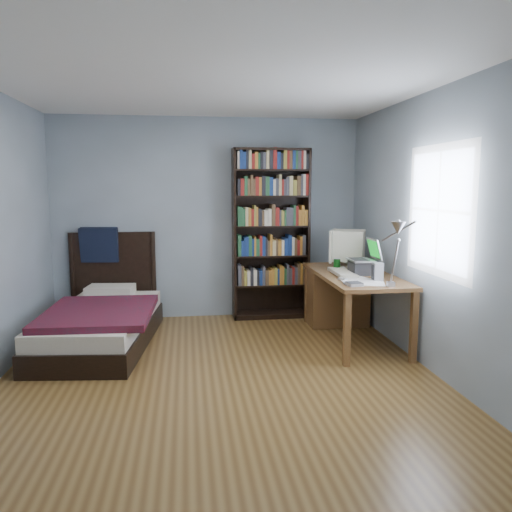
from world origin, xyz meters
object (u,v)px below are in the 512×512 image
(desk, at_px, (341,293))
(bed, at_px, (102,319))
(keyboard, at_px, (343,273))
(bookshelf, at_px, (271,234))
(soda_can, at_px, (337,265))
(crt_monitor, at_px, (347,246))
(speaker, at_px, (378,272))
(desk_lamp, at_px, (397,235))
(laptop, at_px, (362,264))

(desk, distance_m, bed, 2.69)
(keyboard, relative_size, bed, 0.24)
(desk, bearing_deg, keyboard, -106.22)
(desk, relative_size, bed, 0.78)
(bookshelf, relative_size, bed, 1.01)
(keyboard, distance_m, soda_can, 0.24)
(crt_monitor, height_order, keyboard, crt_monitor)
(soda_can, bearing_deg, keyboard, -91.68)
(speaker, xyz_separation_m, bed, (-2.77, 0.70, -0.56))
(desk_lamp, bearing_deg, speaker, 81.16)
(laptop, xyz_separation_m, soda_can, (-0.20, 0.25, -0.04))
(bookshelf, bearing_deg, laptop, -54.20)
(laptop, bearing_deg, speaker, -87.36)
(laptop, relative_size, desk_lamp, 0.58)
(desk_lamp, distance_m, speaker, 0.80)
(bed, bearing_deg, bookshelf, 22.32)
(keyboard, xyz_separation_m, bookshelf, (-0.59, 1.10, 0.31))
(laptop, bearing_deg, bed, 173.59)
(crt_monitor, relative_size, bookshelf, 0.24)
(laptop, height_order, soda_can, laptop)
(desk_lamp, height_order, bed, desk_lamp)
(speaker, distance_m, bed, 2.91)
(crt_monitor, height_order, desk_lamp, desk_lamp)
(laptop, xyz_separation_m, speaker, (0.02, -0.39, -0.02))
(bookshelf, bearing_deg, desk, -39.98)
(laptop, bearing_deg, desk_lamp, -94.62)
(laptop, height_order, keyboard, laptop)
(crt_monitor, bearing_deg, laptop, -87.29)
(crt_monitor, xyz_separation_m, speaker, (0.04, -0.86, -0.15))
(laptop, relative_size, bed, 0.18)
(desk, relative_size, crt_monitor, 3.22)
(desk, xyz_separation_m, crt_monitor, (0.05, -0.02, 0.56))
(keyboard, height_order, speaker, speaker)
(keyboard, bearing_deg, laptop, -2.25)
(desk, relative_size, speaker, 8.98)
(crt_monitor, relative_size, keyboard, 1.01)
(bookshelf, bearing_deg, soda_can, -55.19)
(crt_monitor, distance_m, laptop, 0.49)
(keyboard, bearing_deg, crt_monitor, 69.06)
(speaker, bearing_deg, bed, 168.11)
(crt_monitor, relative_size, soda_can, 3.83)
(keyboard, distance_m, bookshelf, 1.28)
(speaker, bearing_deg, desk_lamp, -96.55)
(desk, xyz_separation_m, speaker, (0.09, -0.88, 0.40))
(laptop, distance_m, soda_can, 0.32)
(speaker, bearing_deg, bookshelf, 120.90)
(crt_monitor, xyz_separation_m, keyboard, (-0.19, -0.46, -0.23))
(desk_lamp, bearing_deg, laptop, 85.38)
(crt_monitor, xyz_separation_m, soda_can, (-0.18, -0.22, -0.18))
(laptop, relative_size, keyboard, 0.75)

